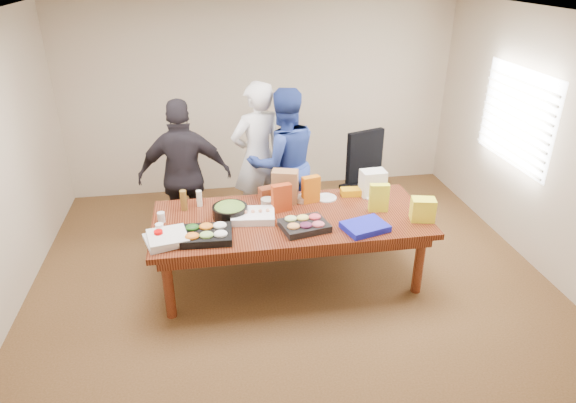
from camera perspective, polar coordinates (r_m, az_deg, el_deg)
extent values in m
cube|color=#47301E|center=(5.58, 0.30, -8.68)|extent=(5.50, 5.00, 0.02)
cube|color=white|center=(4.61, 0.38, 20.37)|extent=(5.50, 5.00, 0.02)
cube|color=beige|center=(7.29, -3.03, 11.58)|extent=(5.50, 0.04, 2.70)
cube|color=beige|center=(2.82, 9.15, -14.38)|extent=(5.50, 0.04, 2.70)
cube|color=beige|center=(6.01, 27.28, 5.51)|extent=(0.04, 5.00, 2.70)
cube|color=white|center=(6.42, 24.35, 8.69)|extent=(0.03, 1.40, 1.10)
cube|color=beige|center=(6.39, 24.04, 8.69)|extent=(0.04, 1.36, 1.00)
cube|color=#4C1C0F|center=(5.37, 0.30, -5.29)|extent=(2.80, 1.20, 0.75)
cube|color=black|center=(6.29, 9.06, 1.59)|extent=(0.77, 0.77, 1.19)
imported|color=white|center=(6.20, -3.41, 4.96)|extent=(0.80, 0.66, 1.88)
imported|color=navy|center=(6.08, -0.50, 4.33)|extent=(0.99, 0.82, 1.83)
imported|color=black|center=(5.89, -11.55, 2.82)|extent=(1.06, 0.45, 1.79)
cube|color=black|center=(4.84, -9.17, -3.77)|extent=(0.49, 0.40, 0.07)
cube|color=black|center=(4.95, 1.85, -2.73)|extent=(0.51, 0.43, 0.07)
cube|color=white|center=(5.13, -3.97, -1.62)|extent=(0.47, 0.37, 0.08)
cylinder|color=black|center=(5.19, -6.57, -1.14)|extent=(0.42, 0.42, 0.12)
cube|color=#1519B5|center=(4.99, 8.69, -2.83)|extent=(0.48, 0.41, 0.06)
cube|color=#A63612|center=(5.24, -0.74, 0.42)|extent=(0.22, 0.12, 0.30)
cube|color=#F5FA26|center=(5.33, 10.22, 0.43)|extent=(0.21, 0.11, 0.30)
cube|color=#CA660D|center=(5.44, 2.60, 1.37)|extent=(0.21, 0.13, 0.30)
cylinder|color=white|center=(5.59, 0.65, 1.15)|extent=(0.09, 0.09, 0.13)
cylinder|color=orange|center=(5.49, -0.94, 1.00)|extent=(0.07, 0.07, 0.18)
cylinder|color=brown|center=(5.39, -11.69, 0.12)|extent=(0.08, 0.08, 0.22)
cylinder|color=white|center=(5.45, -9.98, 0.35)|extent=(0.06, 0.06, 0.18)
cube|color=orange|center=(5.68, 7.13, 1.09)|extent=(0.23, 0.15, 0.08)
cube|color=brown|center=(5.60, -1.82, 1.13)|extent=(0.31, 0.20, 0.12)
cube|color=#8C5F39|center=(5.42, -0.34, 1.71)|extent=(0.31, 0.23, 0.36)
cylinder|color=#D00000|center=(4.88, -14.38, -3.79)|extent=(0.09, 0.09, 0.11)
cylinder|color=white|center=(5.00, -14.28, -3.03)|extent=(0.08, 0.08, 0.11)
cylinder|color=silver|center=(5.22, -14.11, -1.74)|extent=(0.09, 0.09, 0.10)
cube|color=silver|center=(4.87, -13.68, -4.24)|extent=(0.44, 0.44, 0.04)
cube|color=silver|center=(4.84, -13.44, -3.88)|extent=(0.42, 0.42, 0.04)
cylinder|color=silver|center=(5.67, 10.02, 0.49)|extent=(0.29, 0.29, 0.02)
cylinder|color=white|center=(5.59, 4.30, 0.43)|extent=(0.26, 0.26, 0.01)
cylinder|color=beige|center=(5.49, 1.61, 0.27)|extent=(0.18, 0.18, 0.06)
cylinder|color=beige|center=(5.44, -2.29, 0.00)|extent=(0.15, 0.15, 0.06)
cube|color=white|center=(5.68, 9.54, 2.09)|extent=(0.28, 0.21, 0.29)
cube|color=#FFF82A|center=(5.25, 14.97, -0.87)|extent=(0.26, 0.21, 0.23)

